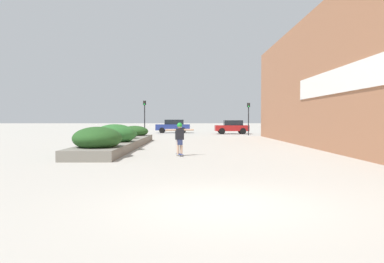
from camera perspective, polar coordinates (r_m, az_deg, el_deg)
ground_plane at (r=7.49m, az=5.04°, el=-11.12°), size 300.00×300.00×0.00m
building_wall_right at (r=20.98m, az=20.50°, el=8.09°), size 0.67×35.35×8.00m
planter_box at (r=22.14m, az=-11.10°, el=-1.17°), size 2.27×15.78×1.42m
skateboard at (r=17.19m, az=-1.90°, el=-3.51°), size 0.38×0.76×0.09m
skateboarder at (r=17.13m, az=-1.90°, el=-0.54°), size 1.31×0.47×1.44m
car_leftmost at (r=46.22m, az=-2.87°, el=0.84°), size 4.20×1.84×1.64m
car_center_left at (r=45.92m, az=20.01°, el=0.66°), size 4.19×1.88×1.54m
car_center_right at (r=43.08m, az=6.12°, el=0.72°), size 3.81×2.00×1.57m
traffic_light_left at (r=39.44m, az=-7.24°, el=2.99°), size 0.28×0.30×3.63m
traffic_light_right at (r=39.84m, az=8.61°, el=2.78°), size 0.28×0.30×3.41m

